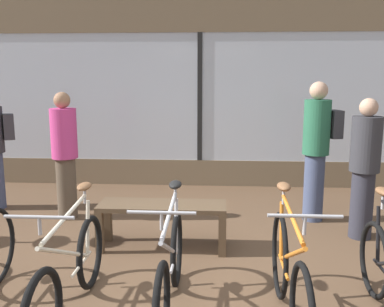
{
  "coord_description": "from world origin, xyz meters",
  "views": [
    {
      "loc": [
        0.33,
        -3.46,
        1.89
      ],
      "look_at": [
        0.0,
        1.7,
        0.95
      ],
      "focal_mm": 40.0,
      "sensor_mm": 36.0,
      "label": 1
    }
  ],
  "objects_px": {
    "display_bench": "(162,212)",
    "customer_by_window": "(317,147)",
    "bicycle_center_right": "(289,277)",
    "bicycle_center_left": "(70,274)",
    "bicycle_center": "(170,270)",
    "customer_near_rack": "(65,153)",
    "customer_near_bench": "(364,164)"
  },
  "relations": [
    {
      "from": "bicycle_center",
      "to": "bicycle_center_right",
      "type": "bearing_deg",
      "value": -8.48
    },
    {
      "from": "bicycle_center",
      "to": "customer_near_rack",
      "type": "relative_size",
      "value": 1.01
    },
    {
      "from": "bicycle_center",
      "to": "display_bench",
      "type": "relative_size",
      "value": 1.22
    },
    {
      "from": "display_bench",
      "to": "customer_near_rack",
      "type": "bearing_deg",
      "value": 146.15
    },
    {
      "from": "bicycle_center_left",
      "to": "customer_by_window",
      "type": "height_order",
      "value": "customer_by_window"
    },
    {
      "from": "bicycle_center_left",
      "to": "display_bench",
      "type": "bearing_deg",
      "value": 69.51
    },
    {
      "from": "bicycle_center_left",
      "to": "customer_near_bench",
      "type": "distance_m",
      "value": 3.46
    },
    {
      "from": "bicycle_center_left",
      "to": "bicycle_center",
      "type": "distance_m",
      "value": 0.78
    },
    {
      "from": "customer_by_window",
      "to": "display_bench",
      "type": "bearing_deg",
      "value": -150.39
    },
    {
      "from": "bicycle_center_left",
      "to": "customer_by_window",
      "type": "bearing_deg",
      "value": 45.98
    },
    {
      "from": "bicycle_center",
      "to": "customer_near_bench",
      "type": "relative_size",
      "value": 1.03
    },
    {
      "from": "customer_by_window",
      "to": "customer_near_bench",
      "type": "relative_size",
      "value": 1.11
    },
    {
      "from": "bicycle_center",
      "to": "customer_by_window",
      "type": "height_order",
      "value": "customer_by_window"
    },
    {
      "from": "bicycle_center_left",
      "to": "display_bench",
      "type": "relative_size",
      "value": 1.23
    },
    {
      "from": "display_bench",
      "to": "customer_near_rack",
      "type": "relative_size",
      "value": 0.83
    },
    {
      "from": "bicycle_center",
      "to": "customer_by_window",
      "type": "xyz_separation_m",
      "value": [
        1.65,
        2.4,
        0.61
      ]
    },
    {
      "from": "customer_near_rack",
      "to": "customer_by_window",
      "type": "distance_m",
      "value": 3.3
    },
    {
      "from": "customer_by_window",
      "to": "bicycle_center",
      "type": "bearing_deg",
      "value": -124.51
    },
    {
      "from": "bicycle_center_left",
      "to": "customer_near_rack",
      "type": "distance_m",
      "value": 2.59
    },
    {
      "from": "bicycle_center",
      "to": "customer_by_window",
      "type": "distance_m",
      "value": 2.97
    },
    {
      "from": "customer_near_rack",
      "to": "bicycle_center_right",
      "type": "bearing_deg",
      "value": -43.22
    },
    {
      "from": "bicycle_center_left",
      "to": "customer_near_bench",
      "type": "height_order",
      "value": "customer_near_bench"
    },
    {
      "from": "customer_near_rack",
      "to": "customer_by_window",
      "type": "bearing_deg",
      "value": 2.12
    },
    {
      "from": "bicycle_center_right",
      "to": "display_bench",
      "type": "distance_m",
      "value": 1.86
    },
    {
      "from": "bicycle_center_right",
      "to": "customer_near_bench",
      "type": "bearing_deg",
      "value": 59.31
    },
    {
      "from": "bicycle_center_left",
      "to": "customer_near_rack",
      "type": "bearing_deg",
      "value": 110.27
    },
    {
      "from": "display_bench",
      "to": "customer_by_window",
      "type": "xyz_separation_m",
      "value": [
        1.89,
        1.07,
        0.57
      ]
    },
    {
      "from": "bicycle_center_right",
      "to": "customer_near_bench",
      "type": "distance_m",
      "value": 2.31
    },
    {
      "from": "bicycle_center",
      "to": "bicycle_center_right",
      "type": "xyz_separation_m",
      "value": [
        0.91,
        -0.14,
        0.03
      ]
    },
    {
      "from": "display_bench",
      "to": "customer_by_window",
      "type": "distance_m",
      "value": 2.24
    },
    {
      "from": "bicycle_center_right",
      "to": "customer_near_bench",
      "type": "xyz_separation_m",
      "value": [
        1.15,
        1.94,
        0.48
      ]
    },
    {
      "from": "bicycle_center_left",
      "to": "customer_near_bench",
      "type": "relative_size",
      "value": 1.05
    }
  ]
}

